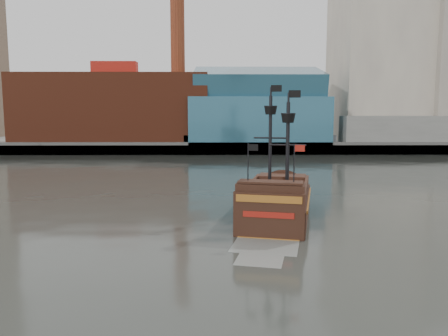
{
  "coord_description": "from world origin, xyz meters",
  "views": [
    {
      "loc": [
        1.33,
        -27.95,
        8.82
      ],
      "look_at": [
        1.77,
        9.56,
        4.0
      ],
      "focal_mm": 35.0,
      "sensor_mm": 36.0,
      "label": 1
    }
  ],
  "objects": [
    {
      "name": "promenade_far",
      "position": [
        0.0,
        92.0,
        1.0
      ],
      "size": [
        220.0,
        60.0,
        2.0
      ],
      "primitive_type": "cube",
      "color": "slate",
      "rests_on": "ground"
    },
    {
      "name": "ground",
      "position": [
        0.0,
        0.0,
        0.0
      ],
      "size": [
        400.0,
        400.0,
        0.0
      ],
      "primitive_type": "plane",
      "color": "#262823",
      "rests_on": "ground"
    },
    {
      "name": "pirate_ship",
      "position": [
        6.14,
        7.53,
        1.08
      ],
      "size": [
        8.17,
        16.55,
        11.9
      ],
      "rotation": [
        0.0,
        0.0,
        -0.23
      ],
      "color": "black",
      "rests_on": "ground"
    },
    {
      "name": "skyline",
      "position": [
        5.21,
        84.56,
        24.55
      ],
      "size": [
        149.0,
        45.0,
        62.0
      ],
      "color": "brown",
      "rests_on": "promenade_far"
    },
    {
      "name": "seawall",
      "position": [
        0.0,
        62.5,
        1.3
      ],
      "size": [
        220.0,
        1.0,
        2.6
      ],
      "primitive_type": "cube",
      "color": "#4C4C49",
      "rests_on": "ground"
    }
  ]
}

